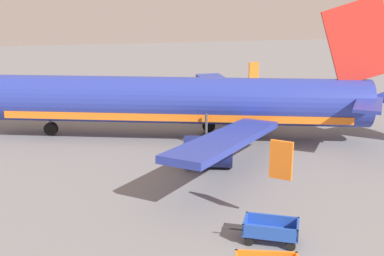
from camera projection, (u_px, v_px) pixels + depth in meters
airplane at (189, 102)px, 37.39m from camera, size 36.61×29.78×11.34m
baggage_cart_third_in_row at (271, 230)px, 21.67m from camera, size 3.48×2.41×1.07m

